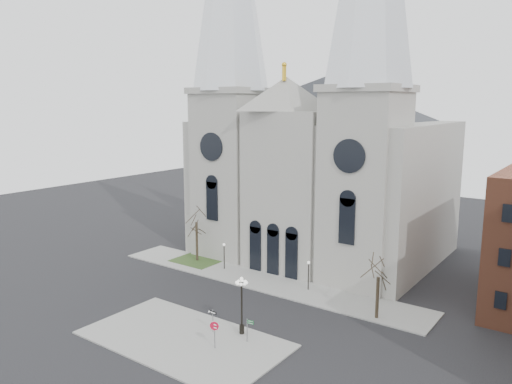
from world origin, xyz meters
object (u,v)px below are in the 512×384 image
Objects in this scene: globe_lamp at (242,298)px; one_way_sign at (213,317)px; street_name_sign at (248,328)px; stop_sign at (215,329)px.

globe_lamp is 2.55× the size of one_way_sign.
one_way_sign is 0.99× the size of street_name_sign.
globe_lamp is 3.26m from one_way_sign.
stop_sign is at bearing -45.85° from one_way_sign.
street_name_sign is at bearing 4.38° from one_way_sign.
stop_sign is 1.15× the size of street_name_sign.
stop_sign is at bearing -134.72° from street_name_sign.
globe_lamp is at bearing 82.79° from stop_sign.
globe_lamp is at bearing 133.90° from street_name_sign.
globe_lamp is at bearing 27.87° from one_way_sign.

